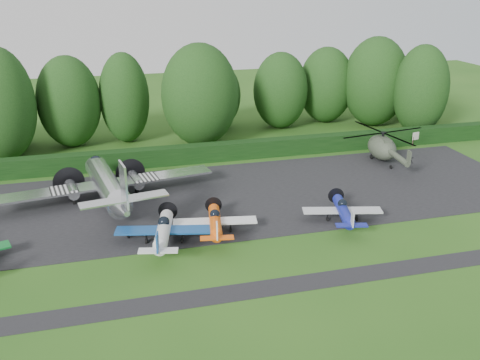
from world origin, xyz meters
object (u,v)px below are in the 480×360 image
object	(u,v)px
light_plane_white	(163,231)
sign_board	(422,136)
light_plane_orange	(215,222)
light_plane_blue	(343,211)
helicopter	(382,146)
transport_plane	(107,186)

from	to	relation	value
light_plane_white	sign_board	distance (m)	39.00
sign_board	light_plane_orange	bearing A→B (deg)	-135.80
light_plane_blue	sign_board	xyz separation A→B (m)	(19.03, 18.15, 0.09)
light_plane_white	helicopter	world-z (taller)	helicopter
light_plane_orange	light_plane_blue	distance (m)	11.08
light_plane_blue	helicopter	world-z (taller)	helicopter
transport_plane	sign_board	xyz separation A→B (m)	(38.39, 9.01, -0.67)
light_plane_orange	helicopter	size ratio (longest dim) A/B	0.58
light_plane_orange	sign_board	distance (m)	34.82
transport_plane	light_plane_blue	distance (m)	21.42
sign_board	transport_plane	bearing A→B (deg)	-152.78
helicopter	sign_board	size ratio (longest dim) A/B	4.01
light_plane_orange	light_plane_blue	size ratio (longest dim) A/B	1.01
transport_plane	light_plane_blue	bearing A→B (deg)	-15.67
light_plane_white	sign_board	size ratio (longest dim) A/B	2.60
transport_plane	light_plane_orange	size ratio (longest dim) A/B	2.85
transport_plane	light_plane_blue	xyz separation A→B (m)	(19.36, -9.14, -0.76)
transport_plane	helicopter	bearing A→B (deg)	18.23
transport_plane	sign_board	size ratio (longest dim) A/B	6.66
light_plane_white	helicopter	distance (m)	29.98
helicopter	sign_board	bearing A→B (deg)	22.86
light_plane_orange	helicopter	world-z (taller)	helicopter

